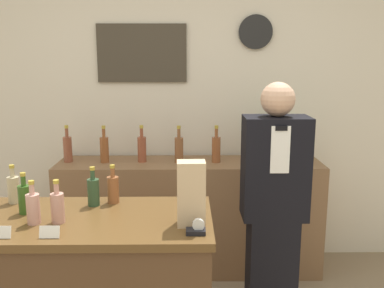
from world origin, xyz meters
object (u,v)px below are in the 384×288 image
at_px(shopkeeper, 273,209).
at_px(tape_dispenser, 197,229).
at_px(paper_bag, 191,194).
at_px(potted_plant, 281,137).

relative_size(shopkeeper, tape_dispenser, 17.62).
bearing_deg(tape_dispenser, paper_bag, 102.95).
xyz_separation_m(potted_plant, tape_dispenser, (-0.70, -1.48, -0.14)).
bearing_deg(tape_dispenser, potted_plant, 64.72).
distance_m(shopkeeper, tape_dispenser, 0.89).
xyz_separation_m(paper_bag, tape_dispenser, (0.02, -0.10, -0.14)).
bearing_deg(shopkeeper, paper_bag, -130.88).
bearing_deg(shopkeeper, potted_plant, 75.58).
relative_size(potted_plant, tape_dispenser, 3.83).
bearing_deg(tape_dispenser, shopkeeper, 54.84).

